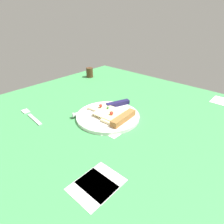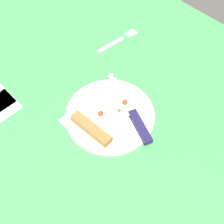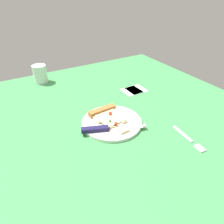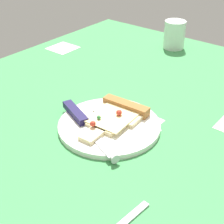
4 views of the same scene
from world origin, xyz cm
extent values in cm
cube|color=#3D8C4C|center=(0.00, 0.00, -1.50)|extent=(118.34, 118.34, 3.00)
cube|color=white|center=(-13.15, 17.52, -0.10)|extent=(9.00, 9.00, 0.20)
cube|color=white|center=(-0.42, -1.48, -0.10)|extent=(9.00, 9.00, 0.20)
cube|color=white|center=(4.00, 0.50, -0.10)|extent=(9.00, 9.00, 0.20)
cylinder|color=white|center=(6.16, -5.57, 0.61)|extent=(23.49, 23.49, 1.22)
cube|color=beige|center=(2.16, -5.83, 1.72)|extent=(6.72, 11.37, 1.00)
cube|color=beige|center=(7.65, -5.47, 1.72)|extent=(6.07, 7.56, 1.00)
cube|color=beige|center=(12.64, -5.13, 1.72)|extent=(5.43, 3.94, 1.00)
cube|color=#F2E099|center=(5.16, -5.63, 2.37)|extent=(10.59, 9.84, 0.30)
cube|color=#9E6633|center=(-0.83, -6.03, 2.32)|extent=(3.39, 12.15, 2.20)
sphere|color=red|center=(3.59, -4.73, 3.20)|extent=(1.38, 1.38, 1.38)
sphere|color=red|center=(10.73, -6.46, 3.17)|extent=(1.31, 1.31, 1.31)
sphere|color=#2D7A38|center=(7.77, -7.26, 2.98)|extent=(0.93, 0.93, 0.93)
cube|color=silver|center=(12.91, -2.86, 1.37)|extent=(6.28, 11.89, 0.30)
cone|color=silver|center=(15.12, 2.72, 1.37)|extent=(2.60, 2.60, 2.00)
cube|color=#1E1947|center=(8.49, -14.02, 2.02)|extent=(5.73, 10.11, 1.60)
cube|color=silver|center=(25.13, 13.68, 0.40)|extent=(10.07, 2.11, 0.80)
cube|color=silver|center=(33.60, 12.91, 0.40)|extent=(3.80, 2.72, 0.80)
camera|label=1|loc=(-36.18, 39.32, 35.81)|focal=30.43mm
camera|label=2|loc=(-24.14, -37.44, 66.25)|focal=48.13mm
camera|label=3|loc=(63.06, -38.71, 48.32)|focal=32.99mm
camera|label=4|loc=(56.39, 35.50, 44.73)|focal=54.70mm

